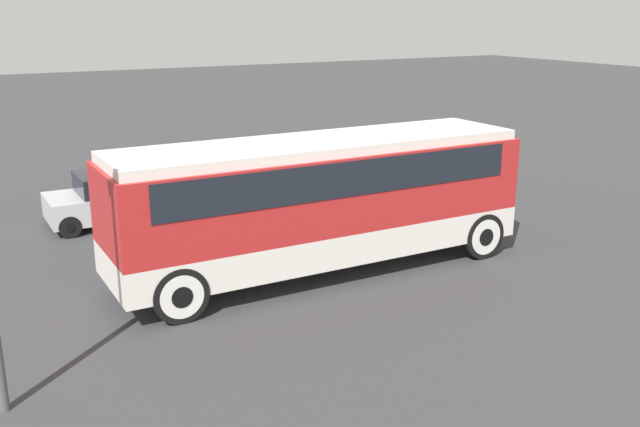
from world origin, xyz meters
name	(u,v)px	position (x,y,z in m)	size (l,w,h in m)	color
ground_plane	(320,271)	(0.00, 0.00, 0.00)	(120.00, 120.00, 0.00)	#38383A
tour_bus	(324,193)	(0.10, 0.00, 1.89)	(9.75, 2.59, 3.13)	silver
parked_car_near	(288,160)	(3.48, 8.59, 0.74)	(4.72, 1.81, 1.47)	navy
parked_car_mid	(125,197)	(-2.91, 6.35, 0.73)	(4.38, 1.93, 1.49)	#BCBCC1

